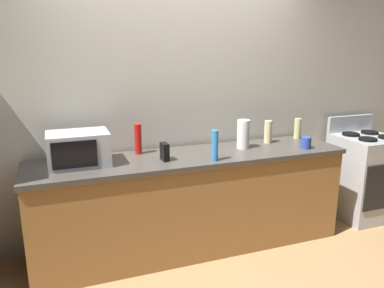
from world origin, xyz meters
TOP-DOWN VIEW (x-y plane):
  - ground_plane at (0.00, 0.00)m, footprint 8.00×8.00m
  - back_wall at (0.00, 0.81)m, footprint 6.40×0.10m
  - counter_run at (0.00, 0.40)m, footprint 2.84×0.64m
  - stove_range at (2.00, 0.40)m, footprint 0.60×0.61m
  - microwave at (-0.96, 0.45)m, footprint 0.48×0.35m
  - paper_towel_roll at (0.53, 0.45)m, footprint 0.12×0.12m
  - cordless_phone at (-0.27, 0.33)m, footprint 0.06×0.11m
  - bottle_hand_soap at (0.86, 0.55)m, footprint 0.08×0.08m
  - bottle_spray_cleaner at (0.12, 0.18)m, footprint 0.06×0.06m
  - bottle_vinegar at (1.24, 0.60)m, footprint 0.07×0.07m
  - bottle_hot_sauce at (-0.44, 0.60)m, footprint 0.06×0.06m
  - mug_blue at (1.08, 0.24)m, footprint 0.10×0.10m

SIDE VIEW (x-z plane):
  - ground_plane at x=0.00m, z-range 0.00..0.00m
  - counter_run at x=0.00m, z-range 0.00..0.90m
  - stove_range at x=2.00m, z-range -0.08..1.00m
  - mug_blue at x=1.08m, z-range 0.90..1.01m
  - cordless_phone at x=-0.27m, z-range 0.90..1.05m
  - bottle_vinegar at x=1.24m, z-range 0.90..1.11m
  - bottle_hand_soap at x=0.86m, z-range 0.90..1.12m
  - bottle_spray_cleaner at x=0.12m, z-range 0.90..1.16m
  - microwave at x=-0.96m, z-range 0.90..1.17m
  - paper_towel_roll at x=0.53m, z-range 0.90..1.17m
  - bottle_hot_sauce at x=-0.44m, z-range 0.90..1.17m
  - back_wall at x=0.00m, z-range 0.00..2.70m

